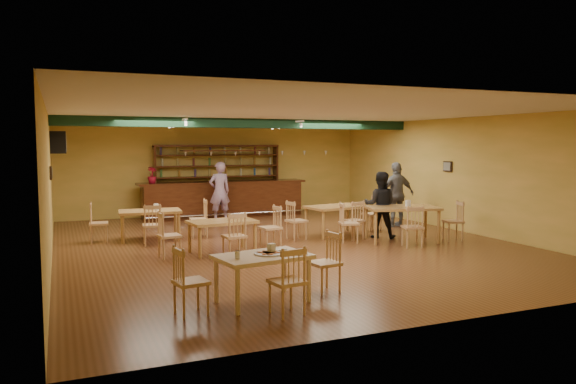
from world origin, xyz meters
name	(u,v)px	position (x,y,z in m)	size (l,w,h in m)	color
floor	(286,244)	(0.00, 0.00, 0.00)	(12.00, 12.00, 0.00)	#553118
ceiling_beam	(247,123)	(0.00, 2.80, 2.87)	(10.00, 0.30, 0.25)	black
track_rail_left	(177,121)	(-1.80, 3.40, 2.94)	(0.05, 2.50, 0.05)	white
track_rail_right	(286,122)	(1.40, 3.40, 2.94)	(0.05, 2.50, 0.05)	white
ac_unit	(58,142)	(-4.80, 4.20, 2.35)	(0.34, 0.70, 0.48)	white
picture_left	(51,173)	(-4.97, 1.00, 1.70)	(0.04, 0.34, 0.28)	black
picture_right	(448,166)	(4.97, 0.50, 1.70)	(0.04, 0.34, 0.28)	black
bar_counter	(223,199)	(-0.02, 5.15, 0.56)	(5.32, 0.85, 1.13)	#37150B
back_bar_hutch	(218,180)	(-0.02, 5.78, 1.14)	(4.11, 0.40, 2.28)	#37150B
poinsettia	(152,175)	(-2.23, 5.15, 1.38)	(0.28, 0.28, 0.50)	maroon
dining_table_a	(150,225)	(-2.82, 1.77, 0.36)	(1.44, 0.87, 0.72)	olive
dining_table_b	(336,220)	(1.65, 0.69, 0.37)	(1.50, 0.90, 0.75)	olive
dining_table_c	(222,237)	(-1.65, -0.42, 0.35)	(1.38, 0.83, 0.69)	olive
dining_table_d	(402,224)	(2.67, -0.72, 0.42)	(1.66, 1.00, 0.83)	olive
near_table	(263,279)	(-2.12, -4.22, 0.35)	(1.32, 0.85, 0.71)	beige
pizza_tray	(269,254)	(-2.03, -4.22, 0.71)	(0.40, 0.40, 0.01)	silver
parmesan_shaker	(237,255)	(-2.55, -4.36, 0.76)	(0.07, 0.07, 0.11)	#EAE5C6
napkin_stack	(279,250)	(-1.79, -4.03, 0.72)	(0.20, 0.15, 0.03)	white
pizza_server	(276,252)	(-1.89, -4.18, 0.72)	(0.32, 0.09, 0.00)	silver
side_plate	(300,254)	(-1.61, -4.41, 0.71)	(0.22, 0.22, 0.01)	white
patron_bar	(220,191)	(-0.37, 4.33, 0.89)	(0.65, 0.43, 1.78)	#834699
patron_right_a	(380,205)	(2.45, -0.11, 0.82)	(0.80, 0.62, 1.64)	black
patron_right_b	(397,194)	(3.87, 1.28, 0.91)	(1.06, 0.44, 1.81)	slate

